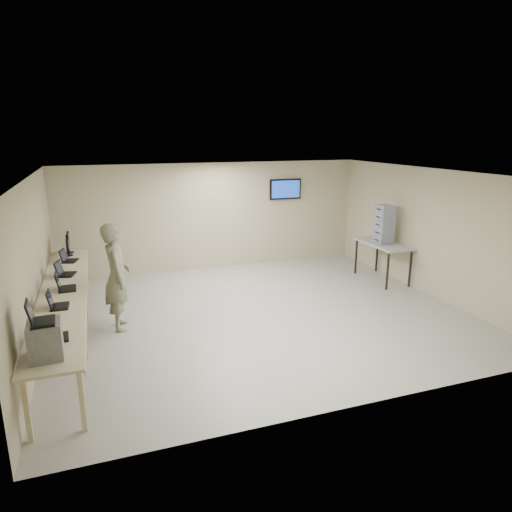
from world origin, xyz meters
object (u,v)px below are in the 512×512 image
object	(u,v)px
equipment_box	(45,340)
soldier	(117,277)
side_table	(383,246)
workbench	(64,295)

from	to	relation	value
equipment_box	soldier	world-z (taller)	soldier
equipment_box	side_table	xyz separation A→B (m)	(7.25, 3.58, -0.26)
soldier	side_table	world-z (taller)	soldier
workbench	soldier	size ratio (longest dim) A/B	3.00
side_table	equipment_box	bearing A→B (deg)	-153.72
equipment_box	workbench	bearing A→B (deg)	86.02
equipment_box	soldier	size ratio (longest dim) A/B	0.23
workbench	equipment_box	world-z (taller)	equipment_box
workbench	soldier	distance (m)	0.94
soldier	side_table	distance (m)	6.34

